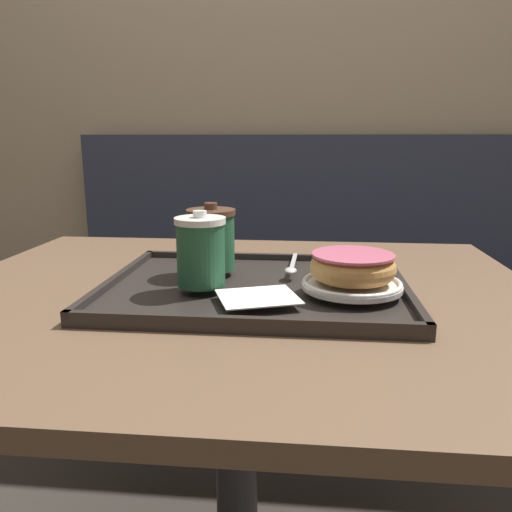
% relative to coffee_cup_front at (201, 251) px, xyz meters
% --- Properties ---
extents(wall_behind, '(8.00, 0.05, 2.40)m').
position_rel_coffee_cup_front_xyz_m(wall_behind, '(0.05, 1.15, 0.39)').
color(wall_behind, tan).
rests_on(wall_behind, ground_plane).
extents(booth_bench, '(1.67, 0.44, 1.00)m').
position_rel_coffee_cup_front_xyz_m(booth_bench, '(0.18, 0.92, -0.49)').
color(booth_bench, '#33384C').
rests_on(booth_bench, ground_plane).
extents(cafe_table, '(1.08, 0.89, 0.73)m').
position_rel_coffee_cup_front_xyz_m(cafe_table, '(0.05, 0.05, -0.24)').
color(cafe_table, brown).
rests_on(cafe_table, ground_plane).
extents(serving_tray, '(0.51, 0.40, 0.02)m').
position_rel_coffee_cup_front_xyz_m(serving_tray, '(0.09, 0.05, -0.07)').
color(serving_tray, '#282321').
rests_on(serving_tray, cafe_table).
extents(napkin_paper, '(0.14, 0.13, 0.00)m').
position_rel_coffee_cup_front_xyz_m(napkin_paper, '(0.10, -0.06, -0.06)').
color(napkin_paper, white).
rests_on(napkin_paper, serving_tray).
extents(coffee_cup_front, '(0.08, 0.08, 0.12)m').
position_rel_coffee_cup_front_xyz_m(coffee_cup_front, '(0.00, 0.00, 0.00)').
color(coffee_cup_front, '#235638').
rests_on(coffee_cup_front, serving_tray).
extents(coffee_cup_rear, '(0.09, 0.09, 0.12)m').
position_rel_coffee_cup_front_xyz_m(coffee_cup_rear, '(-0.00, 0.11, -0.00)').
color(coffee_cup_rear, '#235638').
rests_on(coffee_cup_rear, serving_tray).
extents(plate_with_chocolate_donut, '(0.16, 0.16, 0.01)m').
position_rel_coffee_cup_front_xyz_m(plate_with_chocolate_donut, '(0.24, 0.00, -0.05)').
color(plate_with_chocolate_donut, white).
rests_on(plate_with_chocolate_donut, serving_tray).
extents(donut_chocolate_glazed, '(0.14, 0.14, 0.04)m').
position_rel_coffee_cup_front_xyz_m(donut_chocolate_glazed, '(0.24, 0.00, -0.02)').
color(donut_chocolate_glazed, tan).
rests_on(donut_chocolate_glazed, plate_with_chocolate_donut).
extents(spoon, '(0.02, 0.16, 0.01)m').
position_rel_coffee_cup_front_xyz_m(spoon, '(0.15, 0.11, -0.05)').
color(spoon, silver).
rests_on(spoon, serving_tray).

